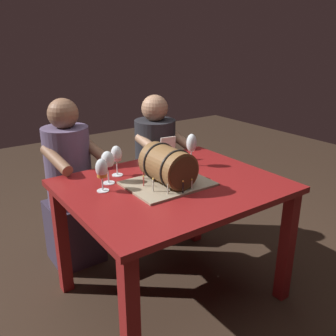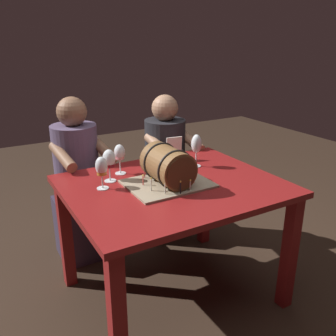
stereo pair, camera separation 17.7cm
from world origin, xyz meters
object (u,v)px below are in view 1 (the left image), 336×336
at_px(menu_card, 168,148).
at_px(person_seated_left, 71,193).
at_px(person_seated_right, 156,174).
at_px(wine_glass_amber, 102,170).
at_px(wine_glass_rose, 116,155).
at_px(wine_glass_red, 108,162).
at_px(wine_glass_empty, 192,144).
at_px(barrel_cake, 168,168).
at_px(dining_table, 173,202).

relative_size(menu_card, person_seated_left, 0.14).
distance_m(person_seated_left, person_seated_right, 0.70).
distance_m(wine_glass_amber, person_seated_left, 0.68).
distance_m(wine_glass_rose, person_seated_right, 0.78).
height_order(wine_glass_rose, menu_card, wine_glass_rose).
height_order(wine_glass_red, menu_card, wine_glass_red).
bearing_deg(wine_glass_empty, person_seated_left, 139.46).
height_order(barrel_cake, wine_glass_rose, barrel_cake).
height_order(barrel_cake, wine_glass_red, barrel_cake).
height_order(wine_glass_amber, wine_glass_rose, wine_glass_rose).
bearing_deg(barrel_cake, wine_glass_red, 140.98).
distance_m(barrel_cake, wine_glass_empty, 0.36).
height_order(dining_table, wine_glass_empty, wine_glass_empty).
xyz_separation_m(wine_glass_red, wine_glass_empty, (0.57, -0.03, 0.02)).
height_order(dining_table, barrel_cake, barrel_cake).
bearing_deg(barrel_cake, person_seated_left, 113.83).
height_order(barrel_cake, person_seated_right, person_seated_right).
relative_size(dining_table, person_seated_right, 1.05).
xyz_separation_m(wine_glass_amber, person_seated_right, (0.72, 0.58, -0.36)).
height_order(wine_glass_amber, menu_card, wine_glass_amber).
relative_size(dining_table, wine_glass_rose, 6.45).
distance_m(menu_card, person_seated_right, 0.49).
bearing_deg(wine_glass_rose, wine_glass_empty, -13.88).
bearing_deg(wine_glass_empty, wine_glass_rose, 166.12).
relative_size(wine_glass_red, person_seated_right, 0.17).
relative_size(dining_table, barrel_cake, 2.59).
xyz_separation_m(wine_glass_rose, wine_glass_red, (-0.10, -0.08, 0.00)).
relative_size(wine_glass_red, wine_glass_empty, 0.91).
distance_m(wine_glass_amber, menu_card, 0.64).
distance_m(wine_glass_empty, person_seated_left, 0.90).
bearing_deg(dining_table, wine_glass_amber, 161.02).
bearing_deg(dining_table, person_seated_right, 63.78).
height_order(wine_glass_amber, person_seated_left, person_seated_left).
relative_size(dining_table, menu_card, 7.44).
distance_m(dining_table, person_seated_right, 0.80).
bearing_deg(person_seated_right, wine_glass_red, -142.30).
bearing_deg(wine_glass_rose, menu_card, 8.90).
bearing_deg(wine_glass_empty, person_seated_right, 81.98).
xyz_separation_m(wine_glass_red, menu_card, (0.52, 0.15, -0.05)).
xyz_separation_m(wine_glass_amber, person_seated_left, (0.02, 0.58, -0.35)).
bearing_deg(wine_glass_empty, menu_card, 107.15).
distance_m(barrel_cake, person_seated_right, 0.88).
relative_size(barrel_cake, wine_glass_amber, 2.51).
bearing_deg(menu_card, wine_glass_red, -156.56).
bearing_deg(person_seated_right, menu_card, -110.49).
bearing_deg(menu_card, barrel_cake, -117.64).
bearing_deg(person_seated_right, person_seated_left, 179.99).
relative_size(wine_glass_amber, person_seated_left, 0.16).
xyz_separation_m(wine_glass_red, person_seated_left, (-0.05, 0.50, -0.35)).
bearing_deg(wine_glass_amber, dining_table, -18.98).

